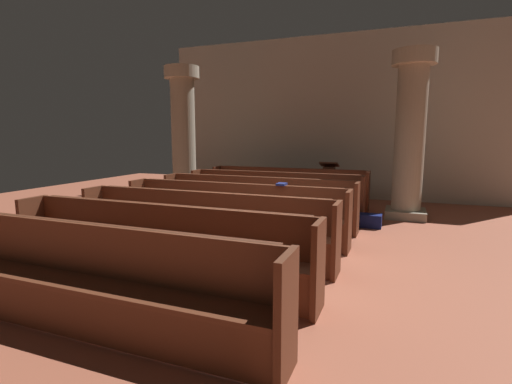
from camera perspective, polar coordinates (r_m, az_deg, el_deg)
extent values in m
plane|color=#AD5B42|center=(5.46, 0.30, -10.33)|extent=(19.20, 19.20, 0.00)
cube|color=beige|center=(11.06, 11.87, 10.90)|extent=(10.00, 0.16, 4.50)
cube|color=brown|center=(9.41, 4.71, 0.47)|extent=(3.79, 0.38, 0.05)
cube|color=brown|center=(9.54, 5.02, 2.17)|extent=(3.79, 0.04, 0.48)
cube|color=#562B1A|center=(9.56, 5.12, 3.58)|extent=(3.64, 0.06, 0.02)
cube|color=#5B2D1B|center=(10.12, -5.80, 1.20)|extent=(0.06, 0.44, 0.95)
cube|color=#5B2D1B|center=(9.05, 16.48, 0.02)|extent=(0.06, 0.44, 0.95)
cube|color=brown|center=(9.28, 4.39, -1.04)|extent=(3.79, 0.03, 0.40)
cube|color=brown|center=(8.39, 2.61, -0.50)|extent=(3.79, 0.38, 0.05)
cube|color=brown|center=(8.51, 2.98, 1.42)|extent=(3.79, 0.04, 0.48)
cube|color=#562B1A|center=(8.53, 3.09, 3.00)|extent=(3.64, 0.06, 0.02)
cube|color=#5B2D1B|center=(9.18, -8.86, 0.38)|extent=(0.06, 0.44, 0.95)
cube|color=#5B2D1B|center=(7.99, 15.81, -1.06)|extent=(0.06, 0.44, 0.95)
cube|color=brown|center=(8.27, 2.21, -2.21)|extent=(3.79, 0.03, 0.40)
cube|color=brown|center=(7.39, -0.08, -1.73)|extent=(3.79, 0.38, 0.05)
cube|color=brown|center=(7.50, 0.39, 0.46)|extent=(3.79, 0.04, 0.48)
cube|color=#562B1A|center=(7.52, 0.52, 2.26)|extent=(3.64, 0.06, 0.02)
cube|color=#5B2D1B|center=(8.28, -12.61, -0.62)|extent=(0.06, 0.44, 0.95)
cube|color=#5B2D1B|center=(6.93, 14.94, -2.46)|extent=(0.06, 0.44, 0.95)
cube|color=brown|center=(7.28, -0.58, -3.69)|extent=(3.79, 0.03, 0.40)
cube|color=brown|center=(6.42, -3.60, -3.34)|extent=(3.79, 0.38, 0.05)
cube|color=brown|center=(6.52, -3.00, -0.79)|extent=(3.79, 0.04, 0.48)
cube|color=#562B1A|center=(6.53, -2.84, 1.28)|extent=(3.64, 0.06, 0.02)
cube|color=#5B2D1B|center=(7.42, -17.24, -1.85)|extent=(0.06, 0.44, 0.95)
cube|color=#5B2D1B|center=(5.88, 13.75, -4.37)|extent=(0.06, 0.44, 0.95)
cube|color=brown|center=(6.31, -4.25, -5.63)|extent=(3.79, 0.03, 0.40)
cube|color=brown|center=(5.48, -8.36, -5.48)|extent=(3.79, 0.38, 0.05)
cube|color=brown|center=(5.57, -7.57, -2.47)|extent=(3.79, 0.04, 0.48)
cube|color=#562B1A|center=(5.57, -7.38, -0.05)|extent=(3.64, 0.06, 0.02)
cube|color=#5B2D1B|center=(6.63, -23.05, -3.37)|extent=(0.06, 0.44, 0.95)
cube|color=#5B2D1B|center=(4.85, 12.03, -7.10)|extent=(0.06, 0.44, 0.95)
cube|color=brown|center=(5.40, -9.23, -8.20)|extent=(3.79, 0.03, 0.40)
cube|color=brown|center=(4.61, -15.06, -8.41)|extent=(3.79, 0.38, 0.05)
cube|color=brown|center=(4.67, -13.97, -4.79)|extent=(3.79, 0.04, 0.48)
cube|color=#562B1A|center=(4.66, -13.73, -1.91)|extent=(3.64, 0.06, 0.02)
cube|color=#5B2D1B|center=(5.92, -30.35, -5.23)|extent=(0.06, 0.44, 0.95)
cube|color=#5B2D1B|center=(3.83, 9.35, -11.27)|extent=(0.06, 0.44, 0.95)
cube|color=brown|center=(4.55, -16.27, -11.66)|extent=(3.79, 0.03, 0.40)
cube|color=brown|center=(3.85, -24.81, -12.38)|extent=(3.79, 0.38, 0.05)
cube|color=brown|center=(3.88, -23.27, -8.02)|extent=(3.79, 0.04, 0.48)
cube|color=#562B1A|center=(3.85, -22.98, -4.55)|extent=(3.64, 0.06, 0.02)
cube|color=#5B2D1B|center=(2.87, 4.62, -18.28)|extent=(0.06, 0.44, 0.95)
cube|color=brown|center=(3.82, -26.55, -16.26)|extent=(3.79, 0.03, 0.40)
cube|color=#9F967E|center=(8.80, 21.56, -3.02)|extent=(0.82, 0.82, 0.18)
cylinder|color=#ADA389|center=(8.64, 22.15, 7.38)|extent=(0.61, 0.61, 3.00)
cylinder|color=#B6AB90|center=(8.78, 22.79, 18.21)|extent=(0.88, 0.88, 0.30)
cube|color=#9F967E|center=(10.23, -10.61, -1.01)|extent=(0.82, 0.82, 0.18)
cylinder|color=#ADA389|center=(10.09, -10.86, 7.94)|extent=(0.61, 0.61, 3.00)
cylinder|color=#B6AB90|center=(10.21, -11.13, 17.25)|extent=(0.88, 0.88, 0.30)
cube|color=#562B1A|center=(10.18, 10.82, -1.39)|extent=(0.45, 0.45, 0.06)
cube|color=brown|center=(10.12, 10.89, 1.09)|extent=(0.28, 0.28, 0.95)
cube|color=brown|center=(10.06, 10.98, 4.11)|extent=(0.48, 0.35, 0.15)
cube|color=navy|center=(6.24, 3.84, 1.19)|extent=(0.14, 0.20, 0.04)
cube|color=navy|center=(7.65, 16.76, -4.17)|extent=(0.44, 0.28, 0.26)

